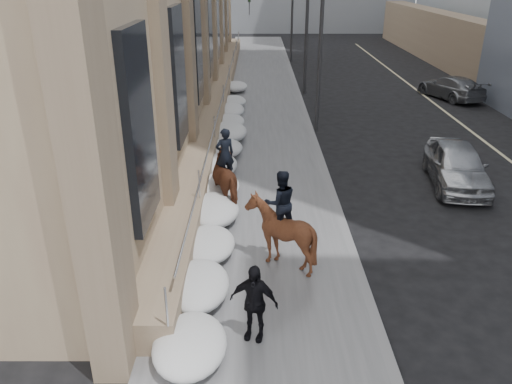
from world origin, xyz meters
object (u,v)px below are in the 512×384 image
Objects in this scene: mounted_horse_left at (230,177)px; car_grey at (451,87)px; mounted_horse_right at (280,228)px; pedestrian at (254,302)px; car_silver at (457,165)px.

car_grey is (12.75, 15.42, -0.43)m from mounted_horse_left.
mounted_horse_right reaches higher than car_grey.
car_grey is at bearing 76.82° from pedestrian.
mounted_horse_right is 2.98m from pedestrian.
mounted_horse_left reaches higher than car_silver.
mounted_horse_right is at bearing -132.06° from car_silver.
car_silver is at bearing 51.92° from car_grey.
pedestrian is 0.39× the size of car_silver.
mounted_horse_left reaches higher than pedestrian.
mounted_horse_left is 3.89m from mounted_horse_right.
pedestrian is at bearing 42.20° from car_grey.
pedestrian is (0.82, -6.50, -0.12)m from mounted_horse_left.
pedestrian is 0.37× the size of car_grey.
mounted_horse_right is at bearing 40.11° from car_grey.
mounted_horse_left is 8.43m from car_silver.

